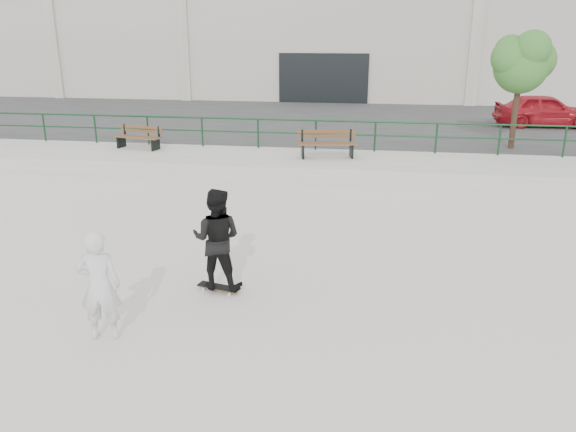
% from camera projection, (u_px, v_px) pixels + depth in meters
% --- Properties ---
extents(ground, '(120.00, 120.00, 0.00)m').
position_uv_depth(ground, '(186.00, 306.00, 9.40)').
color(ground, beige).
rests_on(ground, ground).
extents(ledge, '(30.00, 3.00, 0.50)m').
position_uv_depth(ledge, '(280.00, 164.00, 18.24)').
color(ledge, '#B4AEA4').
rests_on(ledge, ground).
extents(parking_strip, '(60.00, 14.00, 0.50)m').
position_uv_depth(parking_strip, '(311.00, 124.00, 26.21)').
color(parking_strip, '#333333').
rests_on(parking_strip, ground).
extents(railing, '(28.00, 0.06, 1.03)m').
position_uv_depth(railing, '(287.00, 127.00, 19.14)').
color(railing, '#163D21').
rests_on(railing, ledge).
extents(commercial_building, '(44.20, 16.33, 8.00)m').
position_uv_depth(commercial_building, '(335.00, 27.00, 37.97)').
color(commercial_building, silver).
rests_on(commercial_building, ground).
extents(bench_left, '(1.74, 0.82, 0.78)m').
position_uv_depth(bench_left, '(139.00, 137.00, 19.32)').
color(bench_left, '#512A1B').
rests_on(bench_left, ledge).
extents(bench_right, '(1.95, 0.90, 0.87)m').
position_uv_depth(bench_right, '(327.00, 144.00, 17.97)').
color(bench_right, '#512A1B').
rests_on(bench_right, ledge).
extents(tree, '(2.20, 1.96, 3.92)m').
position_uv_depth(tree, '(522.00, 61.00, 18.54)').
color(tree, '#402C20').
rests_on(tree, parking_strip).
extents(red_car, '(4.05, 1.70, 1.37)m').
position_uv_depth(red_car, '(544.00, 110.00, 23.68)').
color(red_car, '#AE151F').
rests_on(red_car, parking_strip).
extents(skateboard, '(0.81, 0.38, 0.09)m').
position_uv_depth(skateboard, '(219.00, 287.00, 9.91)').
color(skateboard, black).
rests_on(skateboard, ground).
extents(standing_skater, '(0.88, 0.70, 1.79)m').
position_uv_depth(standing_skater, '(217.00, 239.00, 9.62)').
color(standing_skater, black).
rests_on(standing_skater, skateboard).
extents(seated_skater, '(0.69, 0.52, 1.70)m').
position_uv_depth(seated_skater, '(100.00, 286.00, 8.17)').
color(seated_skater, silver).
rests_on(seated_skater, ground).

